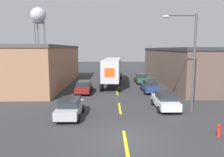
# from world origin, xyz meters

# --- Properties ---
(ground_plane) EXTENTS (160.00, 160.00, 0.00)m
(ground_plane) POSITION_xyz_m (0.00, 0.00, 0.00)
(ground_plane) COLOR #333335
(road_centerline) EXTENTS (0.20, 19.03, 0.01)m
(road_centerline) POSITION_xyz_m (0.00, 7.16, 0.00)
(road_centerline) COLOR yellow
(road_centerline) RESTS_ON ground_plane
(warehouse_left) EXTENTS (10.66, 21.32, 5.97)m
(warehouse_left) POSITION_xyz_m (-12.44, 20.40, 2.99)
(warehouse_left) COLOR #9E7051
(warehouse_left) RESTS_ON ground_plane
(warehouse_right) EXTENTS (13.33, 27.55, 5.65)m
(warehouse_right) POSITION_xyz_m (13.78, 23.89, 2.83)
(warehouse_right) COLOR brown
(warehouse_right) RESTS_ON ground_plane
(semi_truck) EXTENTS (3.54, 14.86, 3.98)m
(semi_truck) POSITION_xyz_m (-0.46, 21.39, 2.38)
(semi_truck) COLOR silver
(semi_truck) RESTS_ON ground_plane
(parked_car_right_mid) EXTENTS (1.93, 4.41, 1.53)m
(parked_car_right_mid) POSITION_xyz_m (4.15, 14.60, 0.79)
(parked_car_right_mid) COLOR navy
(parked_car_right_mid) RESTS_ON ground_plane
(parked_car_right_near) EXTENTS (1.93, 4.41, 1.53)m
(parked_car_right_near) POSITION_xyz_m (4.15, 6.88, 0.79)
(parked_car_right_near) COLOR silver
(parked_car_right_near) RESTS_ON ground_plane
(parked_car_left_far) EXTENTS (1.93, 4.41, 1.53)m
(parked_car_left_far) POSITION_xyz_m (-4.15, 14.18, 0.79)
(parked_car_left_far) COLOR maroon
(parked_car_left_far) RESTS_ON ground_plane
(parked_car_right_far) EXTENTS (1.93, 4.41, 1.53)m
(parked_car_right_far) POSITION_xyz_m (4.15, 22.08, 0.79)
(parked_car_right_far) COLOR #2D5B38
(parked_car_right_far) RESTS_ON ground_plane
(parked_car_left_near) EXTENTS (1.93, 4.41, 1.53)m
(parked_car_left_near) POSITION_xyz_m (-4.15, 4.62, 0.79)
(parked_car_left_near) COLOR #B2B2B7
(parked_car_left_near) RESTS_ON ground_plane
(water_tower) EXTENTS (4.82, 4.82, 18.33)m
(water_tower) POSITION_xyz_m (-23.33, 58.19, 15.60)
(water_tower) COLOR #47474C
(water_tower) RESTS_ON ground_plane
(street_lamp) EXTENTS (2.92, 0.32, 8.39)m
(street_lamp) POSITION_xyz_m (5.96, 6.06, 4.89)
(street_lamp) COLOR #4C4C51
(street_lamp) RESTS_ON ground_plane
(fire_hydrant) EXTENTS (0.22, 0.22, 0.82)m
(fire_hydrant) POSITION_xyz_m (5.90, 0.44, 0.41)
(fire_hydrant) COLOR red
(fire_hydrant) RESTS_ON ground_plane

